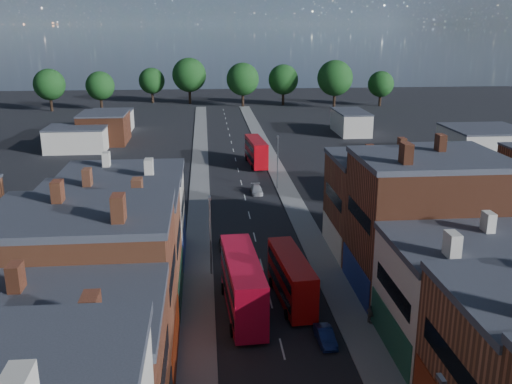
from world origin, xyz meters
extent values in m
cube|color=gray|center=(-6.50, 50.00, 0.06)|extent=(3.00, 200.00, 0.12)
cube|color=gray|center=(6.50, 50.00, 0.06)|extent=(3.00, 200.00, 0.12)
cube|color=slate|center=(5.20, 0.00, 8.00)|extent=(0.25, 0.70, 0.25)
cylinder|color=slate|center=(-5.20, 30.00, 4.00)|extent=(0.16, 0.16, 8.00)
cube|color=slate|center=(-5.20, 30.00, 8.00)|extent=(0.25, 0.70, 0.25)
cylinder|color=slate|center=(5.20, 60.00, 4.00)|extent=(0.16, 0.16, 8.00)
cube|color=slate|center=(5.20, 60.00, 8.00)|extent=(0.25, 0.70, 0.25)
cube|color=#B60A24|center=(-2.61, 22.04, 2.70)|extent=(3.32, 11.80, 4.67)
cube|color=black|center=(-2.61, 22.04, 1.80)|extent=(3.33, 10.87, 0.95)
cube|color=black|center=(-2.61, 22.04, 3.82)|extent=(3.33, 10.87, 0.95)
cylinder|color=black|center=(-3.72, 18.23, 0.53)|extent=(0.38, 1.08, 1.06)
cylinder|color=black|center=(-1.07, 18.39, 0.53)|extent=(0.38, 1.08, 1.06)
cylinder|color=black|center=(-4.16, 25.69, 0.53)|extent=(0.38, 1.08, 1.06)
cylinder|color=black|center=(-1.51, 25.84, 0.53)|extent=(0.38, 1.08, 1.06)
cube|color=#B80C0A|center=(1.83, 23.78, 2.30)|extent=(3.14, 10.10, 3.97)
cube|color=black|center=(1.83, 23.78, 1.54)|extent=(3.13, 9.31, 0.81)
cube|color=black|center=(1.83, 23.78, 3.25)|extent=(3.13, 9.31, 0.81)
cylinder|color=black|center=(0.99, 20.51, 0.45)|extent=(0.35, 0.92, 0.90)
cylinder|color=black|center=(3.24, 20.71, 0.45)|extent=(0.35, 0.92, 0.90)
cylinder|color=black|center=(0.42, 26.84, 0.45)|extent=(0.35, 0.92, 0.90)
cylinder|color=black|center=(2.67, 27.04, 0.45)|extent=(0.35, 0.92, 0.90)
cube|color=#AE0710|center=(3.38, 75.39, 2.49)|extent=(3.24, 10.87, 4.29)
cube|color=black|center=(3.38, 75.39, 1.66)|extent=(3.23, 10.02, 0.88)
cube|color=black|center=(3.38, 75.39, 3.51)|extent=(3.23, 10.02, 0.88)
cylinder|color=black|center=(2.42, 71.88, 0.49)|extent=(0.36, 0.99, 0.97)
cylinder|color=black|center=(4.85, 72.07, 0.49)|extent=(0.36, 0.99, 0.97)
cylinder|color=black|center=(1.90, 78.72, 0.49)|extent=(0.36, 0.99, 0.97)
cylinder|color=black|center=(4.33, 78.91, 0.49)|extent=(0.36, 0.99, 0.97)
imported|color=navy|center=(3.46, 16.60, 0.57)|extent=(1.37, 3.53, 1.14)
imported|color=black|center=(-3.30, 36.76, 0.53)|extent=(1.83, 3.87, 1.07)
imported|color=silver|center=(1.85, 57.82, 0.57)|extent=(1.64, 3.97, 1.15)
imported|color=#5B544E|center=(7.70, 19.09, 0.90)|extent=(0.71, 1.01, 1.57)
camera|label=1|loc=(-5.46, -22.08, 23.87)|focal=40.00mm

